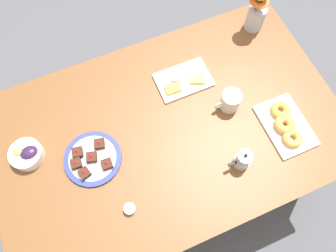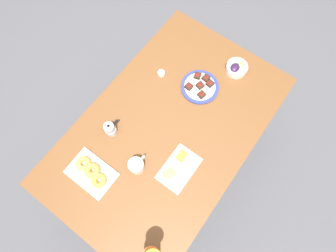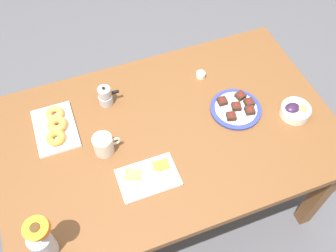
{
  "view_description": "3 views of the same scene",
  "coord_description": "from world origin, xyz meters",
  "px_view_note": "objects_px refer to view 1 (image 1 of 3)",
  "views": [
    {
      "loc": [
        0.22,
        0.52,
        2.12
      ],
      "look_at": [
        0.0,
        0.0,
        0.78
      ],
      "focal_mm": 35.0,
      "sensor_mm": 36.0,
      "label": 1
    },
    {
      "loc": [
        -0.43,
        -0.32,
        2.31
      ],
      "look_at": [
        0.0,
        0.0,
        0.78
      ],
      "focal_mm": 28.0,
      "sensor_mm": 36.0,
      "label": 2
    },
    {
      "loc": [
        -0.36,
        -0.95,
        2.2
      ],
      "look_at": [
        0.0,
        0.0,
        0.78
      ],
      "focal_mm": 40.0,
      "sensor_mm": 36.0,
      "label": 3
    }
  ],
  "objects_px": {
    "dessert_plate": "(92,159)",
    "flower_vase": "(256,15)",
    "grape_bowl": "(27,154)",
    "jam_cup_honey": "(130,209)",
    "cheese_platter": "(184,80)",
    "moka_pot": "(243,160)",
    "coffee_mug": "(230,100)",
    "croissant_platter": "(286,125)",
    "dining_table": "(168,136)"
  },
  "relations": [
    {
      "from": "dessert_plate",
      "to": "coffee_mug",
      "type": "bearing_deg",
      "value": -179.16
    },
    {
      "from": "dessert_plate",
      "to": "moka_pot",
      "type": "height_order",
      "value": "moka_pot"
    },
    {
      "from": "croissant_platter",
      "to": "jam_cup_honey",
      "type": "distance_m",
      "value": 0.78
    },
    {
      "from": "coffee_mug",
      "to": "jam_cup_honey",
      "type": "height_order",
      "value": "coffee_mug"
    },
    {
      "from": "coffee_mug",
      "to": "croissant_platter",
      "type": "xyz_separation_m",
      "value": [
        -0.19,
        0.2,
        -0.03
      ]
    },
    {
      "from": "coffee_mug",
      "to": "jam_cup_honey",
      "type": "distance_m",
      "value": 0.65
    },
    {
      "from": "grape_bowl",
      "to": "cheese_platter",
      "type": "xyz_separation_m",
      "value": [
        -0.78,
        -0.08,
        -0.02
      ]
    },
    {
      "from": "grape_bowl",
      "to": "cheese_platter",
      "type": "height_order",
      "value": "grape_bowl"
    },
    {
      "from": "jam_cup_honey",
      "to": "croissant_platter",
      "type": "bearing_deg",
      "value": -174.85
    },
    {
      "from": "coffee_mug",
      "to": "dessert_plate",
      "type": "xyz_separation_m",
      "value": [
        0.67,
        0.01,
        -0.04
      ]
    },
    {
      "from": "dessert_plate",
      "to": "flower_vase",
      "type": "distance_m",
      "value": 1.06
    },
    {
      "from": "moka_pot",
      "to": "flower_vase",
      "type": "bearing_deg",
      "value": -122.7
    },
    {
      "from": "croissant_platter",
      "to": "dessert_plate",
      "type": "xyz_separation_m",
      "value": [
        0.85,
        -0.19,
        -0.01
      ]
    },
    {
      "from": "cheese_platter",
      "to": "grape_bowl",
      "type": "bearing_deg",
      "value": 5.78
    },
    {
      "from": "grape_bowl",
      "to": "flower_vase",
      "type": "relative_size",
      "value": 0.58
    },
    {
      "from": "grape_bowl",
      "to": "croissant_platter",
      "type": "distance_m",
      "value": 1.15
    },
    {
      "from": "moka_pot",
      "to": "dessert_plate",
      "type": "bearing_deg",
      "value": -24.33
    },
    {
      "from": "dining_table",
      "to": "flower_vase",
      "type": "height_order",
      "value": "flower_vase"
    },
    {
      "from": "grape_bowl",
      "to": "jam_cup_honey",
      "type": "relative_size",
      "value": 2.97
    },
    {
      "from": "dining_table",
      "to": "croissant_platter",
      "type": "xyz_separation_m",
      "value": [
        -0.49,
        0.2,
        0.11
      ]
    },
    {
      "from": "jam_cup_honey",
      "to": "moka_pot",
      "type": "distance_m",
      "value": 0.51
    },
    {
      "from": "cheese_platter",
      "to": "jam_cup_honey",
      "type": "relative_size",
      "value": 5.42
    },
    {
      "from": "cheese_platter",
      "to": "dessert_plate",
      "type": "distance_m",
      "value": 0.57
    },
    {
      "from": "flower_vase",
      "to": "moka_pot",
      "type": "xyz_separation_m",
      "value": [
        0.41,
        0.63,
        -0.03
      ]
    },
    {
      "from": "coffee_mug",
      "to": "croissant_platter",
      "type": "relative_size",
      "value": 0.45
    },
    {
      "from": "dining_table",
      "to": "croissant_platter",
      "type": "distance_m",
      "value": 0.54
    },
    {
      "from": "coffee_mug",
      "to": "dessert_plate",
      "type": "height_order",
      "value": "coffee_mug"
    },
    {
      "from": "dining_table",
      "to": "grape_bowl",
      "type": "xyz_separation_m",
      "value": [
        0.61,
        -0.12,
        0.12
      ]
    },
    {
      "from": "cheese_platter",
      "to": "moka_pot",
      "type": "relative_size",
      "value": 2.18
    },
    {
      "from": "dining_table",
      "to": "croissant_platter",
      "type": "height_order",
      "value": "croissant_platter"
    },
    {
      "from": "dining_table",
      "to": "flower_vase",
      "type": "relative_size",
      "value": 6.55
    },
    {
      "from": "dining_table",
      "to": "coffee_mug",
      "type": "relative_size",
      "value": 12.74
    },
    {
      "from": "cheese_platter",
      "to": "jam_cup_honey",
      "type": "bearing_deg",
      "value": 45.99
    },
    {
      "from": "dessert_plate",
      "to": "flower_vase",
      "type": "xyz_separation_m",
      "value": [
        -0.99,
        -0.37,
        0.07
      ]
    },
    {
      "from": "coffee_mug",
      "to": "cheese_platter",
      "type": "relative_size",
      "value": 0.48
    },
    {
      "from": "coffee_mug",
      "to": "croissant_platter",
      "type": "bearing_deg",
      "value": 132.68
    },
    {
      "from": "grape_bowl",
      "to": "dessert_plate",
      "type": "height_order",
      "value": "grape_bowl"
    },
    {
      "from": "dining_table",
      "to": "cheese_platter",
      "type": "height_order",
      "value": "cheese_platter"
    },
    {
      "from": "flower_vase",
      "to": "cheese_platter",
      "type": "bearing_deg",
      "value": 18.8
    },
    {
      "from": "croissant_platter",
      "to": "dining_table",
      "type": "bearing_deg",
      "value": -21.64
    },
    {
      "from": "coffee_mug",
      "to": "jam_cup_honey",
      "type": "xyz_separation_m",
      "value": [
        0.59,
        0.27,
        -0.03
      ]
    },
    {
      "from": "coffee_mug",
      "to": "moka_pot",
      "type": "height_order",
      "value": "moka_pot"
    },
    {
      "from": "cheese_platter",
      "to": "flower_vase",
      "type": "height_order",
      "value": "flower_vase"
    },
    {
      "from": "grape_bowl",
      "to": "cheese_platter",
      "type": "relative_size",
      "value": 0.55
    },
    {
      "from": "flower_vase",
      "to": "grape_bowl",
      "type": "bearing_deg",
      "value": 10.79
    },
    {
      "from": "grape_bowl",
      "to": "moka_pot",
      "type": "relative_size",
      "value": 1.2
    },
    {
      "from": "coffee_mug",
      "to": "grape_bowl",
      "type": "bearing_deg",
      "value": -7.36
    },
    {
      "from": "dessert_plate",
      "to": "moka_pot",
      "type": "bearing_deg",
      "value": 155.67
    },
    {
      "from": "coffee_mug",
      "to": "jam_cup_honey",
      "type": "relative_size",
      "value": 2.62
    },
    {
      "from": "grape_bowl",
      "to": "flower_vase",
      "type": "distance_m",
      "value": 1.27
    }
  ]
}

